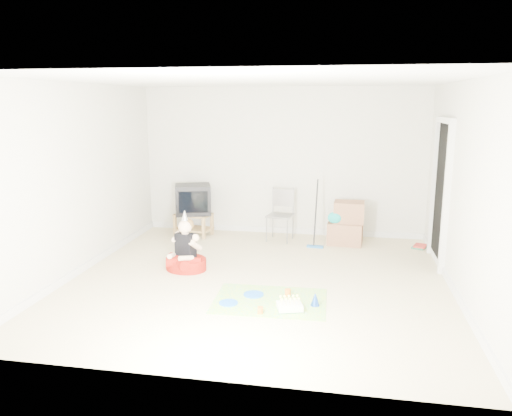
% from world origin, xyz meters
% --- Properties ---
extents(ground, '(5.00, 5.00, 0.00)m').
position_xyz_m(ground, '(0.00, 0.00, 0.00)').
color(ground, beige).
rests_on(ground, ground).
extents(doorway_recess, '(0.02, 0.90, 2.05)m').
position_xyz_m(doorway_recess, '(2.48, 1.20, 1.02)').
color(doorway_recess, black).
rests_on(doorway_recess, ground).
extents(tv_stand, '(0.69, 0.50, 0.39)m').
position_xyz_m(tv_stand, '(-1.53, 2.05, 0.24)').
color(tv_stand, '#9E7947').
rests_on(tv_stand, ground).
extents(crt_tv, '(0.74, 0.67, 0.52)m').
position_xyz_m(crt_tv, '(-1.53, 2.05, 0.65)').
color(crt_tv, black).
rests_on(crt_tv, tv_stand).
extents(folding_chair, '(0.46, 0.45, 0.90)m').
position_xyz_m(folding_chair, '(0.03, 1.99, 0.44)').
color(folding_chair, gray).
rests_on(folding_chair, ground).
extents(cardboard_boxes, '(0.61, 0.48, 0.72)m').
position_xyz_m(cardboard_boxes, '(1.15, 1.97, 0.35)').
color(cardboard_boxes, '#946547').
rests_on(cardboard_boxes, ground).
extents(floor_mop, '(0.27, 0.37, 1.08)m').
position_xyz_m(floor_mop, '(0.66, 1.67, 0.26)').
color(floor_mop, '#2162A9').
rests_on(floor_mop, ground).
extents(book_pile, '(0.28, 0.31, 0.05)m').
position_xyz_m(book_pile, '(2.35, 1.93, 0.03)').
color(book_pile, '#25704F').
rests_on(book_pile, ground).
extents(seated_woman, '(0.76, 0.76, 0.87)m').
position_xyz_m(seated_woman, '(-1.08, 0.25, 0.19)').
color(seated_woman, '#A61A0F').
rests_on(seated_woman, ground).
extents(party_mat, '(1.37, 1.01, 0.01)m').
position_xyz_m(party_mat, '(0.27, -0.69, 0.00)').
color(party_mat, '#EE3287').
rests_on(party_mat, ground).
extents(birthday_cake, '(0.33, 0.30, 0.14)m').
position_xyz_m(birthday_cake, '(0.53, -0.92, 0.04)').
color(birthday_cake, white).
rests_on(birthday_cake, party_mat).
extents(blue_plate_near, '(0.28, 0.28, 0.01)m').
position_xyz_m(blue_plate_near, '(0.04, -0.55, 0.01)').
color(blue_plate_near, blue).
rests_on(blue_plate_near, party_mat).
extents(blue_plate_far, '(0.30, 0.30, 0.01)m').
position_xyz_m(blue_plate_far, '(-0.20, -0.86, 0.01)').
color(blue_plate_far, blue).
rests_on(blue_plate_far, party_mat).
extents(orange_cup_near, '(0.09, 0.09, 0.08)m').
position_xyz_m(orange_cup_near, '(0.46, -0.50, 0.05)').
color(orange_cup_near, orange).
rests_on(orange_cup_near, party_mat).
extents(orange_cup_far, '(0.08, 0.08, 0.07)m').
position_xyz_m(orange_cup_far, '(0.21, -1.07, 0.04)').
color(orange_cup_far, orange).
rests_on(orange_cup_far, party_mat).
extents(blue_party_hat, '(0.11, 0.11, 0.16)m').
position_xyz_m(blue_party_hat, '(0.81, -0.74, 0.09)').
color(blue_party_hat, '#1845A9').
rests_on(blue_party_hat, party_mat).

